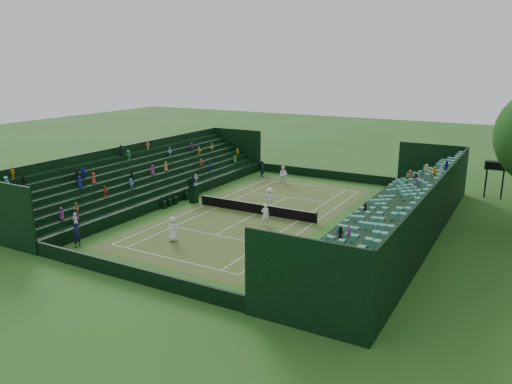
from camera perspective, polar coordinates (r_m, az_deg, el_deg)
ground at (r=44.14m, az=0.00°, el=-2.51°), size 160.00×160.00×0.00m
court_surface at (r=44.14m, az=0.00°, el=-2.51°), size 12.97×26.77×0.01m
perimeter_wall_north at (r=57.92m, az=7.74°, el=2.04°), size 17.17×0.20×1.00m
perimeter_wall_south at (r=31.95m, az=-14.29°, el=-8.95°), size 17.17×0.20×1.00m
perimeter_wall_east at (r=40.70m, az=10.49°, el=-3.53°), size 0.20×31.77×1.00m
perimeter_wall_west at (r=48.56m, az=-8.76°, el=-0.46°), size 0.20×31.77×1.00m
north_grandstand at (r=39.33m, az=16.32°, el=-2.94°), size 6.60×32.00×4.90m
south_grandstand at (r=50.93m, az=-12.52°, el=1.28°), size 6.60×32.00×4.90m
tennis_net at (r=43.99m, az=0.00°, el=-1.86°), size 11.67×0.10×1.06m
scoreboard_tower at (r=53.75m, az=25.74°, el=2.60°), size 2.00×1.00×3.70m
umpire_chair at (r=47.71m, az=-7.16°, el=0.10°), size 0.84×0.84×2.64m
courtside_chairs at (r=48.31m, az=-8.66°, el=-0.67°), size 0.48×5.45×1.03m
player_near_west at (r=37.83m, az=-9.47°, el=-4.19°), size 0.99×0.70×1.90m
player_near_east at (r=40.88m, az=1.07°, el=-2.59°), size 0.80×0.74×1.83m
player_far_west at (r=54.98m, az=3.15°, el=1.99°), size 1.02×0.83×1.95m
player_far_east at (r=45.47m, az=1.58°, el=-0.72°), size 1.30×0.80×1.95m
line_judge_north at (r=57.95m, az=0.74°, el=2.64°), size 0.63×0.79×1.90m
line_judge_south at (r=38.40m, az=-19.77°, el=-4.64°), size 0.49×0.70×1.84m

